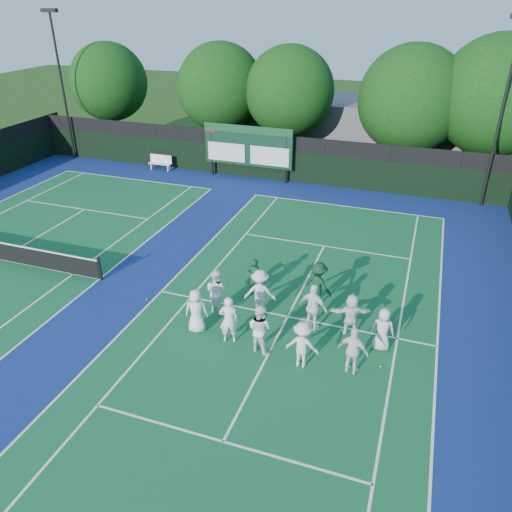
% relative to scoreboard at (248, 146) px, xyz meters
% --- Properties ---
extents(ground, '(120.00, 120.00, 0.00)m').
position_rel_scoreboard_xyz_m(ground, '(7.01, -15.59, -2.19)').
color(ground, '#1B3C10').
rests_on(ground, ground).
extents(court_apron, '(34.00, 32.00, 0.01)m').
position_rel_scoreboard_xyz_m(court_apron, '(1.01, -14.59, -2.19)').
color(court_apron, navy).
rests_on(court_apron, ground).
extents(near_court, '(11.05, 23.85, 0.01)m').
position_rel_scoreboard_xyz_m(near_court, '(7.01, -14.59, -2.18)').
color(near_court, '#12582C').
rests_on(near_court, ground).
extents(left_court, '(11.05, 23.85, 0.01)m').
position_rel_scoreboard_xyz_m(left_court, '(-6.99, -14.59, -2.18)').
color(left_court, '#12582C').
rests_on(left_court, ground).
extents(back_fence, '(34.00, 0.08, 3.00)m').
position_rel_scoreboard_xyz_m(back_fence, '(1.01, 0.41, -0.83)').
color(back_fence, black).
rests_on(back_fence, ground).
extents(scoreboard, '(6.00, 0.21, 3.55)m').
position_rel_scoreboard_xyz_m(scoreboard, '(0.00, 0.00, 0.00)').
color(scoreboard, black).
rests_on(scoreboard, ground).
extents(clubhouse, '(18.00, 6.00, 4.00)m').
position_rel_scoreboard_xyz_m(clubhouse, '(5.01, 8.41, -0.19)').
color(clubhouse, '#5C5C61').
rests_on(clubhouse, ground).
extents(light_pole_left, '(1.20, 0.30, 10.12)m').
position_rel_scoreboard_xyz_m(light_pole_left, '(-13.99, 0.11, 4.11)').
color(light_pole_left, black).
rests_on(light_pole_left, ground).
extents(light_pole_right, '(1.20, 0.30, 10.12)m').
position_rel_scoreboard_xyz_m(light_pole_right, '(14.51, 0.11, 4.11)').
color(light_pole_right, black).
rests_on(light_pole_right, ground).
extents(bench, '(1.65, 0.46, 1.04)m').
position_rel_scoreboard_xyz_m(bench, '(-6.44, -0.21, -1.63)').
color(bench, white).
rests_on(bench, ground).
extents(tree_a, '(5.82, 5.82, 7.90)m').
position_rel_scoreboard_xyz_m(tree_a, '(-12.60, 3.99, 2.64)').
color(tree_a, black).
rests_on(tree_a, ground).
extents(tree_b, '(6.13, 6.13, 8.17)m').
position_rel_scoreboard_xyz_m(tree_b, '(-3.34, 3.99, 2.75)').
color(tree_b, black).
rests_on(tree_b, ground).
extents(tree_c, '(6.06, 6.06, 8.13)m').
position_rel_scoreboard_xyz_m(tree_c, '(1.75, 3.99, 2.75)').
color(tree_c, black).
rests_on(tree_c, ground).
extents(tree_d, '(6.80, 6.80, 8.45)m').
position_rel_scoreboard_xyz_m(tree_d, '(9.79, 3.99, 2.68)').
color(tree_d, black).
rests_on(tree_d, ground).
extents(tree_e, '(7.20, 7.20, 9.15)m').
position_rel_scoreboard_xyz_m(tree_e, '(14.63, 3.99, 3.17)').
color(tree_e, black).
rests_on(tree_e, ground).
extents(tennis_ball_0, '(0.07, 0.07, 0.07)m').
position_rel_scoreboard_xyz_m(tennis_ball_0, '(3.68, -16.09, -2.16)').
color(tennis_ball_0, '#C3C817').
rests_on(tennis_ball_0, ground).
extents(tennis_ball_1, '(0.07, 0.07, 0.07)m').
position_rel_scoreboard_xyz_m(tennis_ball_1, '(7.05, -12.68, -2.16)').
color(tennis_ball_1, '#C3C817').
rests_on(tennis_ball_1, ground).
extents(tennis_ball_2, '(0.07, 0.07, 0.07)m').
position_rel_scoreboard_xyz_m(tennis_ball_2, '(10.75, -16.35, -2.16)').
color(tennis_ball_2, '#C3C817').
rests_on(tennis_ball_2, ground).
extents(tennis_ball_3, '(0.07, 0.07, 0.07)m').
position_rel_scoreboard_xyz_m(tennis_ball_3, '(1.28, -15.36, -2.16)').
color(tennis_ball_3, '#C3C817').
rests_on(tennis_ball_3, ground).
extents(tennis_ball_4, '(0.07, 0.07, 0.07)m').
position_rel_scoreboard_xyz_m(tennis_ball_4, '(5.66, -10.62, -2.16)').
color(tennis_ball_4, '#C3C817').
rests_on(tennis_ball_4, ground).
extents(tennis_ball_5, '(0.07, 0.07, 0.07)m').
position_rel_scoreboard_xyz_m(tennis_ball_5, '(8.26, -13.78, -2.16)').
color(tennis_ball_5, '#C3C817').
rests_on(tennis_ball_5, ground).
extents(player_front_0, '(0.95, 0.75, 1.71)m').
position_rel_scoreboard_xyz_m(player_front_0, '(4.11, -16.51, -1.34)').
color(player_front_0, white).
rests_on(player_front_0, ground).
extents(player_front_1, '(0.78, 0.64, 1.83)m').
position_rel_scoreboard_xyz_m(player_front_1, '(5.45, -16.70, -1.28)').
color(player_front_1, white).
rests_on(player_front_1, ground).
extents(player_front_2, '(1.03, 0.90, 1.82)m').
position_rel_scoreboard_xyz_m(player_front_2, '(6.64, -16.81, -1.28)').
color(player_front_2, white).
rests_on(player_front_2, ground).
extents(player_front_3, '(1.12, 0.67, 1.70)m').
position_rel_scoreboard_xyz_m(player_front_3, '(8.22, -17.12, -1.34)').
color(player_front_3, silver).
rests_on(player_front_3, ground).
extents(player_front_4, '(1.07, 0.60, 1.73)m').
position_rel_scoreboard_xyz_m(player_front_4, '(9.86, -16.91, -1.33)').
color(player_front_4, white).
rests_on(player_front_4, ground).
extents(player_back_0, '(1.03, 0.89, 1.81)m').
position_rel_scoreboard_xyz_m(player_back_0, '(4.27, -15.08, -1.29)').
color(player_back_0, white).
rests_on(player_back_0, ground).
extents(player_back_1, '(1.34, 0.96, 1.87)m').
position_rel_scoreboard_xyz_m(player_back_1, '(5.91, -14.67, -1.26)').
color(player_back_1, silver).
rests_on(player_back_1, ground).
extents(player_back_2, '(1.18, 0.71, 1.87)m').
position_rel_scoreboard_xyz_m(player_back_2, '(8.08, -15.01, -1.25)').
color(player_back_2, white).
rests_on(player_back_2, ground).
extents(player_back_3, '(1.56, 0.92, 1.60)m').
position_rel_scoreboard_xyz_m(player_back_3, '(9.42, -14.78, -1.39)').
color(player_back_3, white).
rests_on(player_back_3, ground).
extents(player_back_4, '(0.82, 0.55, 1.62)m').
position_rel_scoreboard_xyz_m(player_back_4, '(10.61, -15.33, -1.38)').
color(player_back_4, silver).
rests_on(player_back_4, ground).
extents(coach_left, '(0.61, 0.40, 1.67)m').
position_rel_scoreboard_xyz_m(coach_left, '(5.27, -13.49, -1.36)').
color(coach_left, '#103B1F').
rests_on(coach_left, ground).
extents(coach_right, '(1.38, 1.10, 1.87)m').
position_rel_scoreboard_xyz_m(coach_right, '(7.87, -13.35, -1.26)').
color(coach_right, '#0E341B').
rests_on(coach_right, ground).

